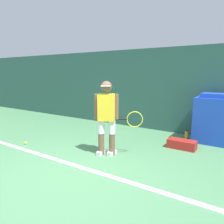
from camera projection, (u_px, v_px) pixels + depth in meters
ground_plane at (66, 176)px, 3.53m from camera, size 24.00×24.00×0.00m
back_wall at (155, 90)px, 6.28m from camera, size 24.00×0.10×2.34m
court_baseline at (82, 168)px, 3.83m from camera, size 21.60×0.10×0.01m
tennis_player at (107, 115)px, 4.32m from camera, size 0.85×0.54×1.50m
tennis_ball at (26, 143)px, 5.10m from camera, size 0.07×0.07×0.07m
covered_chair at (213, 119)px, 5.16m from camera, size 0.80×0.62×1.18m
equipment_bag at (182, 144)px, 4.82m from camera, size 0.61×0.28×0.19m
water_bottle at (187, 135)px, 5.41m from camera, size 0.08×0.08×0.25m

